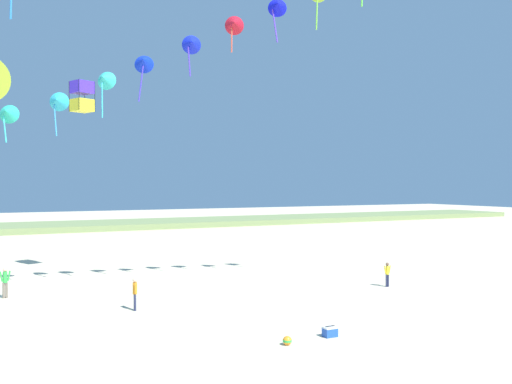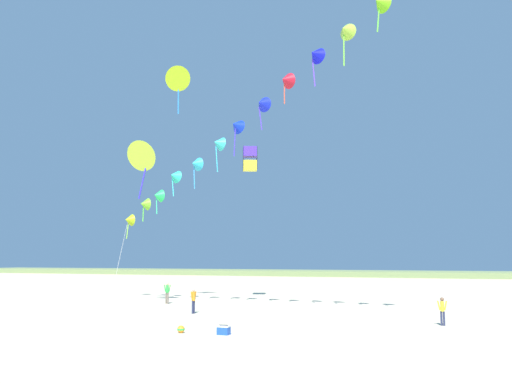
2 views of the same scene
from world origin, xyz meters
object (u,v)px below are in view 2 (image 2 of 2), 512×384
(person_near_left, at_px, (442,309))
(person_mid_center, at_px, (193,299))
(person_near_right, at_px, (167,291))
(large_kite_low_lead, at_px, (179,79))
(beach_cooler, at_px, (224,330))
(large_kite_high_solo, at_px, (144,155))
(beach_ball, at_px, (181,329))
(large_kite_mid_trail, at_px, (250,159))

(person_near_left, distance_m, person_mid_center, 15.68)
(person_near_right, xyz_separation_m, large_kite_low_lead, (0.43, 0.48, 17.85))
(large_kite_low_lead, bearing_deg, person_mid_center, -51.60)
(person_near_right, height_order, large_kite_low_lead, large_kite_low_lead)
(person_mid_center, xyz_separation_m, beach_cooler, (6.13, -8.34, -0.74))
(person_near_left, xyz_separation_m, person_near_right, (-21.43, 6.99, 0.12))
(person_near_left, bearing_deg, large_kite_high_solo, 168.27)
(person_near_right, bearing_deg, person_mid_center, -47.34)
(large_kite_low_lead, distance_m, beach_cooler, 26.58)
(person_mid_center, height_order, large_kite_high_solo, large_kite_high_solo)
(person_mid_center, relative_size, beach_ball, 4.57)
(person_mid_center, distance_m, beach_ball, 9.46)
(large_kite_low_lead, relative_size, large_kite_mid_trail, 2.01)
(person_near_left, distance_m, large_kite_low_lead, 28.63)
(large_kite_high_solo, relative_size, beach_ball, 13.55)
(person_mid_center, distance_m, beach_cooler, 10.38)
(large_kite_mid_trail, bearing_deg, large_kite_low_lead, -133.63)
(person_near_right, bearing_deg, person_near_left, -18.07)
(person_near_right, distance_m, beach_ball, 17.74)
(person_near_right, distance_m, person_mid_center, 8.51)
(person_near_right, height_order, large_kite_high_solo, large_kite_high_solo)
(large_kite_high_solo, bearing_deg, person_mid_center, -30.09)
(person_near_left, bearing_deg, beach_cooler, -141.38)
(large_kite_high_solo, bearing_deg, beach_cooler, -43.54)
(large_kite_high_solo, distance_m, beach_ball, 20.19)
(person_near_right, relative_size, beach_ball, 4.77)
(large_kite_low_lead, height_order, large_kite_high_solo, large_kite_low_lead)
(person_near_right, height_order, large_kite_mid_trail, large_kite_mid_trail)
(person_near_right, bearing_deg, large_kite_mid_trail, 46.53)
(person_near_right, bearing_deg, beach_cooler, -50.82)
(person_mid_center, xyz_separation_m, large_kite_mid_trail, (-0.73, 11.57, 11.47))
(person_mid_center, xyz_separation_m, large_kite_low_lead, (-5.34, 6.74, 17.89))
(large_kite_high_solo, bearing_deg, person_near_right, 66.59)
(person_mid_center, xyz_separation_m, beach_ball, (3.94, -8.57, -0.78))
(person_near_right, bearing_deg, large_kite_low_lead, 48.19)
(large_kite_low_lead, bearing_deg, large_kite_mid_trail, 46.37)
(person_near_left, xyz_separation_m, beach_cooler, (-9.53, -7.61, -0.66))
(person_near_left, relative_size, beach_ball, 4.17)
(large_kite_low_lead, xyz_separation_m, beach_ball, (9.28, -15.31, -18.67))
(large_kite_low_lead, xyz_separation_m, beach_cooler, (11.47, -15.08, -18.63))
(person_near_left, height_order, large_kite_high_solo, large_kite_high_solo)
(large_kite_mid_trail, height_order, beach_ball, large_kite_mid_trail)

